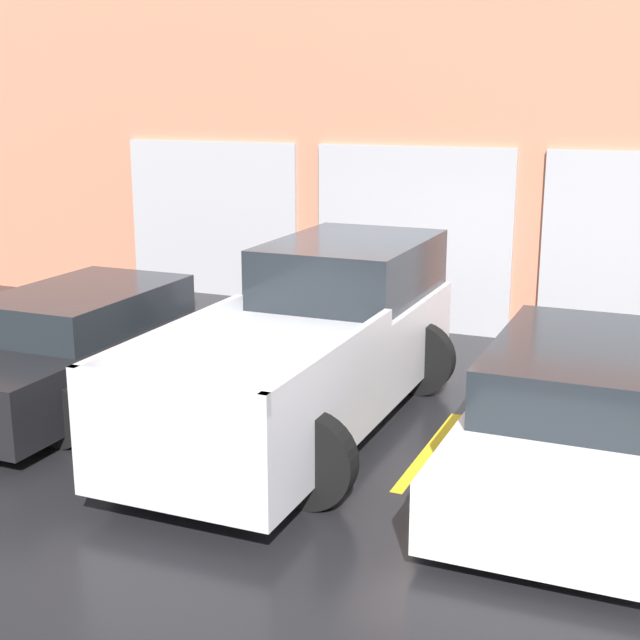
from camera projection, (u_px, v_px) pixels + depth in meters
ground_plane at (354, 386)px, 10.97m from camera, size 28.00×28.00×0.00m
shophouse_building at (433, 154)px, 13.26m from camera, size 17.76×0.68×5.35m
pickup_truck at (313, 345)px, 9.60m from camera, size 2.45×5.31×1.85m
sedan_white at (578, 413)px, 8.37m from camera, size 2.21×4.74×1.26m
sedan_side at (83, 346)px, 10.49m from camera, size 2.20×4.36×1.29m
parking_stripe_left at (188, 412)px, 10.08m from camera, size 0.12×2.20×0.01m
parking_stripe_centre at (430, 449)px, 9.02m from camera, size 0.12×2.20×0.01m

